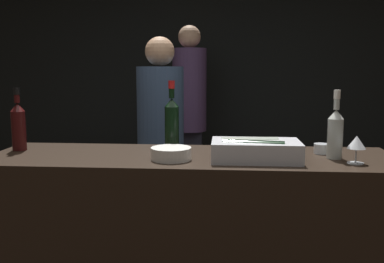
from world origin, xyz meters
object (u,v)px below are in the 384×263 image
Objects in this scene: ice_bin_with_bottles at (255,149)px; candle_votive at (322,149)px; red_wine_bottle_black_foil at (18,124)px; bowl_white at (171,153)px; white_wine_bottle at (335,131)px; wine_glass at (357,143)px; person_in_hoodie at (161,139)px; red_wine_bottle_burgundy at (172,122)px; person_blond_tee at (190,111)px.

ice_bin_with_bottles is 5.22× the size of candle_votive.
red_wine_bottle_black_foil is (-1.63, -0.03, 0.12)m from candle_votive.
white_wine_bottle is (0.81, 0.09, 0.10)m from bowl_white.
candle_votive is at bearing 114.05° from wine_glass.
white_wine_bottle is at bearing 179.18° from person_in_hoodie.
person_blond_tee is at bearing 91.64° from red_wine_bottle_burgundy.
red_wine_bottle_black_foil is at bearing -175.22° from red_wine_bottle_burgundy.
person_in_hoodie is at bearing 121.88° from ice_bin_with_bottles.
person_in_hoodie reaches higher than ice_bin_with_bottles.
person_in_hoodie is at bearing 136.56° from wine_glass.
red_wine_bottle_black_foil is (-1.67, 0.09, 0.01)m from white_wine_bottle.
white_wine_bottle reaches higher than bowl_white.
ice_bin_with_bottles is at bearing -7.34° from red_wine_bottle_black_foil.
person_blond_tee reaches higher than person_in_hoodie.
candle_votive is (-0.11, 0.24, -0.07)m from wine_glass.
person_in_hoodie is at bearing -161.24° from person_blond_tee.
red_wine_bottle_burgundy is at bearing -152.23° from person_blond_tee.
person_blond_tee is at bearing 115.57° from candle_votive.
wine_glass is 1.50m from person_in_hoodie.
red_wine_bottle_black_foil is at bearing 168.05° from bowl_white.
red_wine_bottle_burgundy is at bearing 96.13° from bowl_white.
wine_glass is 0.95m from red_wine_bottle_burgundy.
ice_bin_with_bottles is 2.15× the size of bowl_white.
ice_bin_with_bottles is 0.41m from bowl_white.
red_wine_bottle_burgundy is (-0.44, 0.23, 0.10)m from ice_bin_with_bottles.
ice_bin_with_bottles is 0.41m from candle_votive.
ice_bin_with_bottles is at bearing -140.03° from person_blond_tee.
white_wine_bottle is at bearing -3.03° from red_wine_bottle_black_foil.
wine_glass is 2.22m from person_blond_tee.
red_wine_bottle_burgundy is at bearing 163.24° from wine_glass.
wine_glass is at bearing -65.95° from candle_votive.
red_wine_bottle_black_foil is 0.90× the size of red_wine_bottle_burgundy.
red_wine_bottle_black_foil is 0.20× the size of person_in_hoodie.
white_wine_bottle is (-0.07, 0.11, 0.04)m from wine_glass.
red_wine_bottle_burgundy reaches higher than wine_glass.
red_wine_bottle_black_foil reaches higher than candle_votive.
red_wine_bottle_black_foil reaches higher than wine_glass.
person_blond_tee reaches higher than red_wine_bottle_burgundy.
red_wine_bottle_burgundy is at bearing 4.78° from red_wine_bottle_black_foil.
person_blond_tee is (-0.95, 2.01, -0.05)m from wine_glass.
wine_glass is at bearing -4.80° from ice_bin_with_bottles.
ice_bin_with_bottles is 0.26× the size of person_in_hoodie.
white_wine_bottle is at bearing 121.70° from wine_glass.
ice_bin_with_bottles reaches higher than candle_votive.
ice_bin_with_bottles is 0.23× the size of person_blond_tee.
ice_bin_with_bottles is 1.28m from red_wine_bottle_black_foil.
person_blond_tee reaches higher than wine_glass.
person_in_hoodie reaches higher than wine_glass.
ice_bin_with_bottles is at bearing 2.63° from bowl_white.
person_blond_tee is (-0.88, 1.89, -0.09)m from white_wine_bottle.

